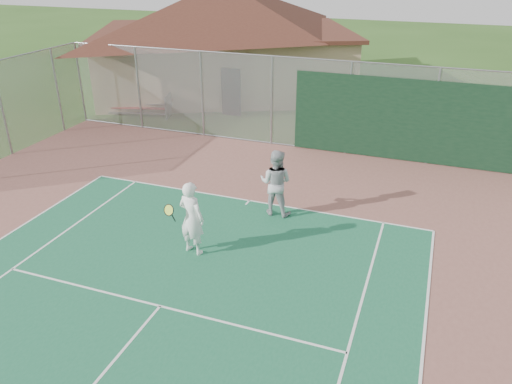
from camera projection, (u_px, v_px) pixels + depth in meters
back_fence at (351, 112)px, 18.48m from camera, size 20.08×0.11×3.53m
side_fence_left at (2, 110)px, 18.42m from camera, size 0.08×9.00×3.50m
clubhouse at (225, 34)px, 26.70m from camera, size 16.55×14.28×6.02m
bleachers at (145, 101)px, 23.98m from camera, size 3.13×2.25×1.04m
player_white_front at (191, 219)px, 12.48m from camera, size 1.04×0.76×1.97m
player_grey_back at (276, 183)px, 14.39m from camera, size 0.97×0.76×1.98m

